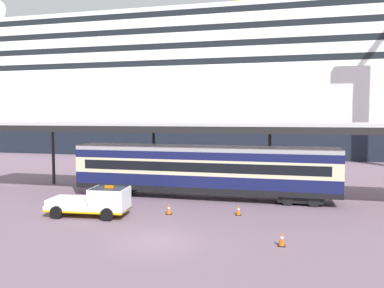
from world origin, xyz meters
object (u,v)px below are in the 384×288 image
Objects in this scene: cruise_ship at (202,91)px; traffic_cone_mid at (238,210)px; traffic_cone_near at (282,239)px; traffic_cone_far at (169,209)px; train_carriage at (203,169)px; service_truck at (96,201)px.

traffic_cone_mid is at bearing -75.40° from cruise_ship.
traffic_cone_near is 6.08m from traffic_cone_mid.
traffic_cone_far reaches higher than traffic_cone_mid.
train_carriage is 27.36× the size of traffic_cone_far.
service_truck is 9.26m from traffic_cone_mid.
traffic_cone_near is 1.10× the size of traffic_cone_mid.
cruise_ship is 221.04× the size of traffic_cone_far.
traffic_cone_near is at bearing -74.07° from cruise_ship.
traffic_cone_mid is at bearing 116.87° from traffic_cone_near.
train_carriage is (9.20, -43.53, -9.12)m from cruise_ship.
service_truck reaches higher than traffic_cone_far.
traffic_cone_mid is at bearing 14.82° from service_truck.
service_truck is at bearing -161.80° from traffic_cone_far.
cruise_ship is at bearing 105.93° from traffic_cone_near.
train_carriage is 9.00m from service_truck.
service_truck is (-5.60, -6.92, -1.31)m from train_carriage.
train_carriage is at bearing 126.12° from traffic_cone_mid.
traffic_cone_mid is (12.52, -48.09, -11.09)m from cruise_ship.
traffic_cone_far is at bearing -80.65° from cruise_ship.
traffic_cone_mid is 4.55m from traffic_cone_far.
cruise_ship is 50.86m from traffic_cone_far.
traffic_cone_near is at bearing -58.67° from train_carriage.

